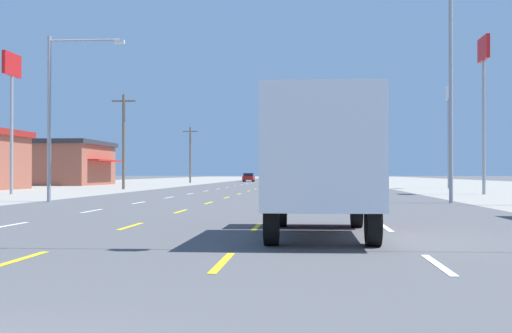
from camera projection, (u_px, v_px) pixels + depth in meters
ground_plane at (278, 188)px, 70.39m from camera, size 572.00×572.00×0.00m
lot_apron_left at (41, 187)px, 72.27m from camera, size 28.00×440.00×0.01m
lane_markings at (289, 182)px, 108.77m from camera, size 10.64×227.60×0.01m
box_truck_inner_right_nearest at (320, 158)px, 16.25m from camera, size 2.40×7.20×3.23m
suv_inner_right_near at (313, 177)px, 84.16m from camera, size 1.98×4.90×1.98m
sedan_inner_right_mid at (312, 178)px, 95.74m from camera, size 1.80×4.50×1.46m
sedan_far_left_midfar at (249, 177)px, 117.58m from camera, size 1.80×4.50×1.46m
sedan_inner_left_far at (271, 177)px, 122.12m from camera, size 1.80×4.50×1.46m
suv_center_turn_farther at (290, 176)px, 125.41m from camera, size 1.98×4.90×1.98m
storefront_left_row_2 at (60, 163)px, 86.16m from camera, size 11.79×14.40×5.44m
pole_sign_left_row_1 at (12, 84)px, 48.30m from camera, size 0.24×2.70×9.85m
pole_sign_right_row_1 at (484, 73)px, 47.94m from camera, size 0.24×2.56×10.92m
pole_sign_right_row_2 at (449, 115)px, 65.80m from camera, size 0.24×1.80×9.75m
streetlight_left_row_0 at (58, 105)px, 35.60m from camera, size 4.03×0.26×8.54m
streetlight_right_row_0 at (445, 79)px, 34.12m from camera, size 3.53×0.26×10.81m
utility_pole_left_row_1 at (124, 140)px, 63.21m from camera, size 2.20×0.26×8.66m
utility_pole_left_row_2 at (190, 154)px, 103.04m from camera, size 2.20×0.26×8.28m
utility_pole_right_row_3 at (370, 155)px, 125.32m from camera, size 2.20×0.26×9.06m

